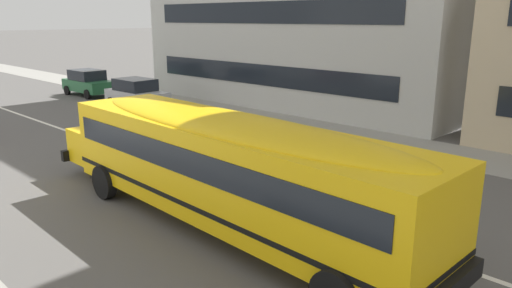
% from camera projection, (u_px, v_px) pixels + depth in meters
% --- Properties ---
extents(ground_plane, '(400.00, 400.00, 0.00)m').
position_uv_depth(ground_plane, '(277.00, 204.00, 12.93)').
color(ground_plane, '#54514F').
extents(sidewalk_far, '(120.00, 3.00, 0.01)m').
position_uv_depth(sidewalk_far, '(416.00, 148.00, 18.55)').
color(sidewalk_far, gray).
rests_on(sidewalk_far, ground_plane).
extents(lane_centreline, '(110.00, 0.16, 0.01)m').
position_uv_depth(lane_centreline, '(277.00, 204.00, 12.93)').
color(lane_centreline, silver).
rests_on(lane_centreline, ground_plane).
extents(school_bus, '(12.18, 3.09, 2.71)m').
position_uv_depth(school_bus, '(223.00, 162.00, 11.19)').
color(school_bus, yellow).
rests_on(school_bus, ground_plane).
extents(parked_car_silver_by_entrance, '(3.95, 1.97, 1.64)m').
position_uv_depth(parked_car_silver_by_entrance, '(137.00, 93.00, 26.36)').
color(parked_car_silver_by_entrance, '#B7BABF').
rests_on(parked_car_silver_by_entrance, ground_plane).
extents(parked_car_green_beside_sign, '(3.94, 1.96, 1.64)m').
position_uv_depth(parked_car_green_beside_sign, '(88.00, 82.00, 30.87)').
color(parked_car_green_beside_sign, '#236038').
rests_on(parked_car_green_beside_sign, ground_plane).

